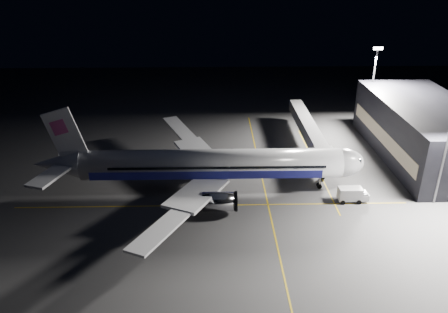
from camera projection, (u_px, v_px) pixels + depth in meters
ground at (212, 189)px, 83.33m from camera, size 200.00×200.00×0.00m
guide_line_main at (264, 188)px, 83.54m from camera, size 0.25×80.00×0.01m
guide_line_cross at (212, 205)px, 77.88m from camera, size 70.00×0.25×0.01m
guide_line_side at (315, 165)px, 92.88m from camera, size 0.25×40.00×0.01m
airliner at (206, 165)px, 81.14m from camera, size 61.48×54.22×16.64m
terminal at (424, 131)px, 94.52m from camera, size 18.12×40.00×12.00m
jet_bridge at (310, 131)px, 98.27m from camera, size 3.60×34.40×6.30m
floodlight_mast_north at (373, 81)px, 108.03m from camera, size 2.40×0.68×20.70m
floodlight_mast_south at (448, 139)px, 73.55m from camera, size 2.40×0.67×20.70m
service_truck at (353, 194)px, 78.53m from camera, size 5.44×2.52×2.75m
baggage_tug at (211, 161)px, 93.00m from camera, size 2.27×1.92×1.51m
safety_cone_a at (219, 161)px, 94.02m from camera, size 0.44×0.44×0.66m
safety_cone_b at (189, 164)px, 92.61m from camera, size 0.42×0.42×0.63m
safety_cone_c at (182, 174)px, 88.46m from camera, size 0.37×0.37×0.55m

